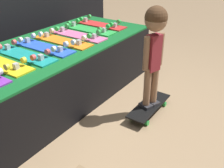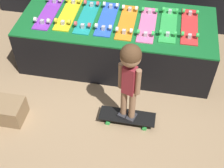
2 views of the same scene
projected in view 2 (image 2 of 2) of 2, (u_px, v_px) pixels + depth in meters
name	position (u px, v px, depth m)	size (l,w,h in m)	color
ground_plane	(107.00, 97.00, 3.82)	(16.00, 16.00, 0.00)	#9E7F5B
display_rack	(117.00, 41.00, 4.06)	(2.42, 1.04, 0.63)	black
skateboard_purple_on_rack	(49.00, 12.00, 3.92)	(0.20, 0.72, 0.09)	purple
skateboard_yellow_on_rack	(69.00, 13.00, 3.91)	(0.20, 0.72, 0.09)	yellow
skateboard_teal_on_rack	(87.00, 16.00, 3.86)	(0.20, 0.72, 0.09)	teal
skateboard_blue_on_rack	(107.00, 18.00, 3.84)	(0.20, 0.72, 0.09)	blue
skateboard_orange_on_rack	(127.00, 22.00, 3.79)	(0.20, 0.72, 0.09)	orange
skateboard_pink_on_rack	(148.00, 24.00, 3.76)	(0.20, 0.72, 0.09)	pink
skateboard_green_on_rack	(169.00, 24.00, 3.76)	(0.20, 0.72, 0.09)	green
skateboard_red_on_rack	(190.00, 26.00, 3.73)	(0.20, 0.72, 0.09)	red
skateboard_on_floor	(127.00, 117.00, 3.51)	(0.63, 0.20, 0.09)	black
child	(130.00, 71.00, 2.99)	(0.23, 0.20, 1.01)	#2D2D33
storage_box	(7.00, 110.00, 3.52)	(0.39, 0.30, 0.24)	#8E704C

